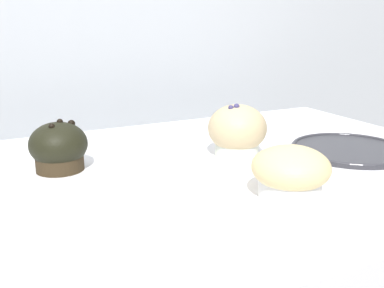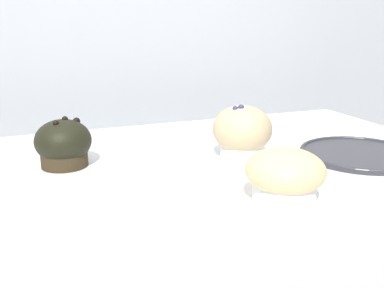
{
  "view_description": "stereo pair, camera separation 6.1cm",
  "coord_description": "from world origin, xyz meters",
  "px_view_note": "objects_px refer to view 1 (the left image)",
  "views": [
    {
      "loc": [
        -0.29,
        -0.59,
        1.14
      ],
      "look_at": [
        0.0,
        -0.01,
        0.96
      ],
      "focal_mm": 42.0,
      "sensor_mm": 36.0,
      "label": 1
    },
    {
      "loc": [
        -0.23,
        -0.61,
        1.14
      ],
      "look_at": [
        0.0,
        -0.01,
        0.96
      ],
      "focal_mm": 42.0,
      "sensor_mm": 36.0,
      "label": 2
    }
  ],
  "objects_px": {
    "muffin_back_left": "(237,132)",
    "serving_plate": "(349,149)",
    "muffin_front_center": "(291,172)",
    "muffin_back_right": "(59,148)"
  },
  "relations": [
    {
      "from": "muffin_back_right",
      "to": "serving_plate",
      "type": "distance_m",
      "value": 0.49
    },
    {
      "from": "muffin_front_center",
      "to": "muffin_back_right",
      "type": "bearing_deg",
      "value": 135.41
    },
    {
      "from": "muffin_front_center",
      "to": "serving_plate",
      "type": "height_order",
      "value": "muffin_front_center"
    },
    {
      "from": "muffin_back_right",
      "to": "serving_plate",
      "type": "height_order",
      "value": "muffin_back_right"
    },
    {
      "from": "muffin_back_left",
      "to": "muffin_front_center",
      "type": "bearing_deg",
      "value": -100.62
    },
    {
      "from": "muffin_front_center",
      "to": "muffin_back_right",
      "type": "height_order",
      "value": "muffin_back_right"
    },
    {
      "from": "muffin_back_left",
      "to": "muffin_back_right",
      "type": "xyz_separation_m",
      "value": [
        -0.28,
        0.06,
        -0.01
      ]
    },
    {
      "from": "muffin_back_left",
      "to": "serving_plate",
      "type": "height_order",
      "value": "muffin_back_left"
    },
    {
      "from": "muffin_front_center",
      "to": "muffin_back_right",
      "type": "relative_size",
      "value": 1.16
    },
    {
      "from": "muffin_back_left",
      "to": "muffin_back_right",
      "type": "distance_m",
      "value": 0.29
    }
  ]
}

